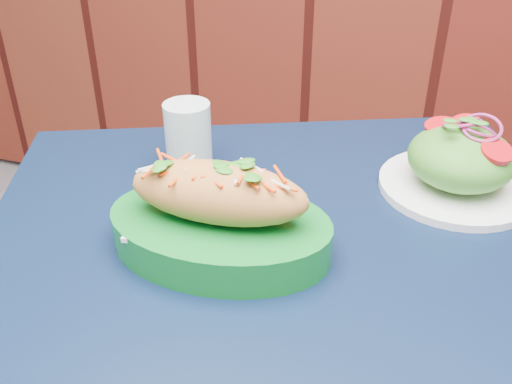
% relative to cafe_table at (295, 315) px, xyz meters
% --- Properties ---
extents(cafe_table, '(1.05, 1.05, 0.75)m').
position_rel_cafe_table_xyz_m(cafe_table, '(0.00, 0.00, 0.00)').
color(cafe_table, black).
rests_on(cafe_table, ground).
extents(banh_mi_basket, '(0.29, 0.19, 0.13)m').
position_rel_cafe_table_xyz_m(banh_mi_basket, '(-0.10, -0.01, 0.14)').
color(banh_mi_basket, '#0D7024').
rests_on(banh_mi_basket, cafe_table).
extents(salad_plate, '(0.22, 0.22, 0.11)m').
position_rel_cafe_table_xyz_m(salad_plate, '(0.18, 0.23, 0.13)').
color(salad_plate, white).
rests_on(salad_plate, cafe_table).
extents(water_glass, '(0.07, 0.07, 0.11)m').
position_rel_cafe_table_xyz_m(water_glass, '(-0.21, 0.16, 0.14)').
color(water_glass, silver).
rests_on(water_glass, cafe_table).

